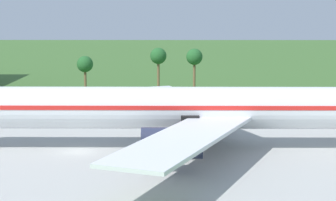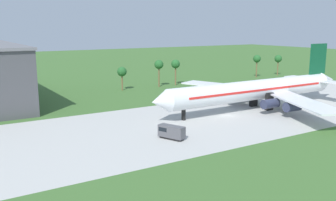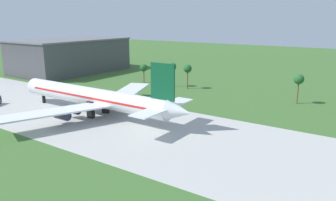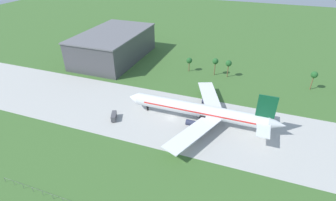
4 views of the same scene
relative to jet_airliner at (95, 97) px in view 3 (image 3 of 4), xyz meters
The scene contains 5 objects.
ground_plane 15.02m from the jet_airliner, behind, with size 600.00×600.00×0.00m, color #3D662D.
taxiway_strip 15.01m from the jet_airliner, behind, with size 320.00×44.00×0.02m.
jet_airliner is the anchor object (origin of this frame).
terminal_building 92.32m from the jet_airliner, 144.76° to the left, with size 36.72×61.20×18.56m.
palm_tree_row 53.90m from the jet_airliner, 69.91° to the left, with size 87.91×3.60×10.79m.
Camera 3 is at (88.94, -67.24, 29.84)m, focal length 35.00 mm.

